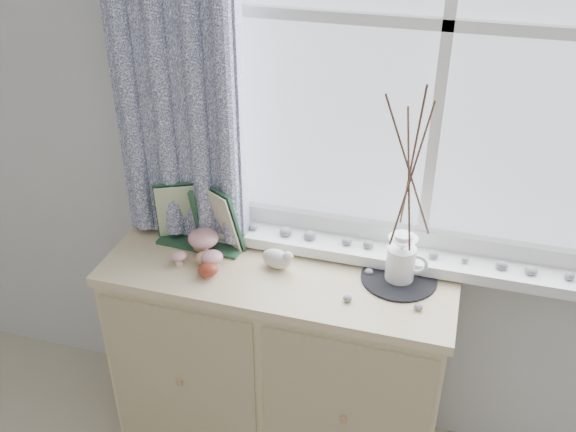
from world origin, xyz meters
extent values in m
cube|color=silver|center=(0.00, 2.00, 1.30)|extent=(4.00, 0.04, 2.60)
cube|color=silver|center=(0.30, 2.00, 1.65)|extent=(1.30, 0.01, 1.40)
cube|color=white|center=(0.30, 1.92, 0.88)|extent=(1.45, 0.16, 0.04)
cube|color=#0A1339|center=(-0.52, 1.87, 1.68)|extent=(0.44, 0.06, 1.61)
cube|color=beige|center=(-0.15, 1.75, 0.41)|extent=(1.17, 0.43, 0.81)
cube|color=beige|center=(-0.15, 1.75, 0.83)|extent=(1.20, 0.45, 0.03)
cube|color=tan|center=(-0.44, 1.53, 0.41)|extent=(0.55, 0.01, 0.75)
cube|color=tan|center=(0.14, 1.53, 0.41)|extent=(0.55, 0.01, 0.75)
cylinder|color=white|center=(-0.42, 1.77, 0.88)|extent=(0.03, 0.03, 0.07)
ellipsoid|color=#94040A|center=(-0.42, 1.77, 0.92)|extent=(0.11, 0.11, 0.06)
cylinder|color=white|center=(-0.36, 1.70, 0.87)|extent=(0.03, 0.03, 0.05)
ellipsoid|color=#94040A|center=(-0.36, 1.70, 0.90)|extent=(0.07, 0.07, 0.04)
cylinder|color=white|center=(-0.48, 1.69, 0.87)|extent=(0.03, 0.03, 0.04)
ellipsoid|color=#94040A|center=(-0.48, 1.69, 0.89)|extent=(0.06, 0.06, 0.03)
ellipsoid|color=tan|center=(-0.40, 1.71, 0.88)|extent=(0.06, 0.05, 0.07)
ellipsoid|color=tan|center=(-0.44, 1.78, 0.88)|extent=(0.06, 0.05, 0.07)
ellipsoid|color=maroon|center=(-0.36, 1.65, 0.88)|extent=(0.06, 0.05, 0.07)
cylinder|color=black|center=(0.25, 1.82, 0.85)|extent=(0.25, 0.25, 0.01)
cylinder|color=white|center=(0.25, 1.82, 0.92)|extent=(0.10, 0.10, 0.12)
cone|color=white|center=(0.25, 1.82, 0.99)|extent=(0.10, 0.10, 0.04)
cylinder|color=white|center=(0.25, 1.82, 1.01)|extent=(0.06, 0.06, 0.03)
torus|color=white|center=(0.30, 1.82, 0.92)|extent=(0.07, 0.02, 0.07)
ellipsoid|color=#979799|center=(0.11, 1.65, 0.86)|extent=(0.03, 0.03, 0.02)
ellipsoid|color=#979799|center=(0.15, 1.81, 0.86)|extent=(0.03, 0.03, 0.02)
ellipsoid|color=#979799|center=(0.33, 1.67, 0.86)|extent=(0.03, 0.03, 0.02)
ellipsoid|color=#979799|center=(0.03, 1.85, 0.86)|extent=(0.03, 0.03, 0.02)
camera|label=1|loc=(0.38, 0.07, 2.12)|focal=40.00mm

